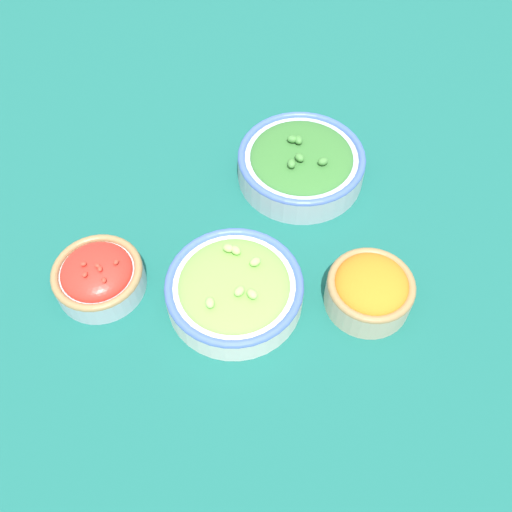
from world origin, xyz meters
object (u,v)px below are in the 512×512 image
bowl_broccoli (301,163)px  bowl_carrots (370,289)px  bowl_cherry_tomatoes (98,275)px  bowl_lettuce (234,289)px

bowl_broccoli → bowl_carrots: bearing=-109.3°
bowl_broccoli → bowl_cherry_tomatoes: bowl_broccoli is taller
bowl_cherry_tomatoes → bowl_broccoli: bearing=-2.9°
bowl_broccoli → bowl_cherry_tomatoes: bearing=177.1°
bowl_carrots → bowl_cherry_tomatoes: bowl_carrots is taller
bowl_lettuce → bowl_broccoli: size_ratio=0.94×
bowl_carrots → bowl_cherry_tomatoes: size_ratio=0.94×
bowl_broccoli → bowl_cherry_tomatoes: 0.37m
bowl_lettuce → bowl_carrots: (0.15, -0.12, 0.01)m
bowl_lettuce → bowl_carrots: bowl_carrots is taller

